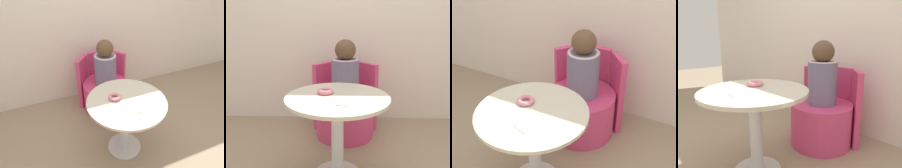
{
  "view_description": "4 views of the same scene",
  "coord_description": "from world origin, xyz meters",
  "views": [
    {
      "loc": [
        -0.77,
        -1.3,
        1.76
      ],
      "look_at": [
        -0.11,
        0.31,
        0.61
      ],
      "focal_mm": 32.0,
      "sensor_mm": 36.0,
      "label": 1
    },
    {
      "loc": [
        -0.04,
        -1.75,
        1.21
      ],
      "look_at": [
        -0.11,
        0.37,
        0.61
      ],
      "focal_mm": 42.0,
      "sensor_mm": 36.0,
      "label": 2
    },
    {
      "loc": [
        0.82,
        -1.36,
        1.81
      ],
      "look_at": [
        -0.07,
        0.37,
        0.63
      ],
      "focal_mm": 50.0,
      "sensor_mm": 36.0,
      "label": 3
    },
    {
      "loc": [
        1.01,
        -0.75,
        0.96
      ],
      "look_at": [
        -0.07,
        0.28,
        0.63
      ],
      "focal_mm": 32.0,
      "sensor_mm": 36.0,
      "label": 4
    }
  ],
  "objects": [
    {
      "name": "back_wall",
      "position": [
        0.0,
        1.13,
        1.2
      ],
      "size": [
        6.0,
        0.06,
        2.4
      ],
      "color": "silver",
      "rests_on": "ground_plane"
    },
    {
      "name": "round_table",
      "position": [
        -0.1,
        -0.02,
        0.48
      ],
      "size": [
        0.74,
        0.74,
        0.63
      ],
      "color": "silver",
      "rests_on": "ground_plane"
    },
    {
      "name": "tub_chair",
      "position": [
        -0.05,
        0.66,
        0.2
      ],
      "size": [
        0.56,
        0.56,
        0.39
      ],
      "color": "#D13D70",
      "rests_on": "ground_plane"
    },
    {
      "name": "booth_backrest",
      "position": [
        -0.05,
        0.89,
        0.35
      ],
      "size": [
        0.66,
        0.24,
        0.69
      ],
      "color": "#D13D70",
      "rests_on": "ground_plane"
    },
    {
      "name": "child_figure",
      "position": [
        -0.05,
        0.66,
        0.65
      ],
      "size": [
        0.26,
        0.26,
        0.56
      ],
      "color": "slate",
      "rests_on": "tub_chair"
    },
    {
      "name": "donut",
      "position": [
        -0.19,
        0.05,
        0.65
      ],
      "size": [
        0.12,
        0.12,
        0.03
      ],
      "color": "pink",
      "rests_on": "round_table"
    },
    {
      "name": "paper_napkin",
      "position": [
        -0.06,
        -0.16,
        0.63
      ],
      "size": [
        0.14,
        0.14,
        0.01
      ],
      "color": "white",
      "rests_on": "round_table"
    }
  ]
}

